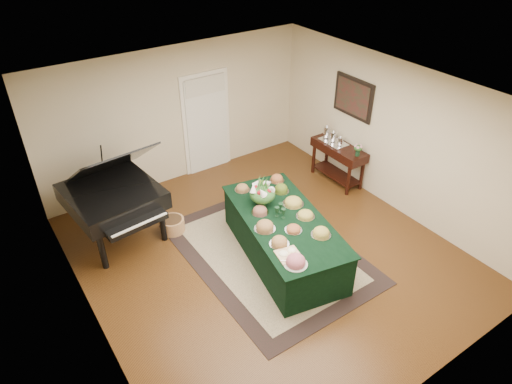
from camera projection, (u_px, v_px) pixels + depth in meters
ground at (266, 253)px, 7.51m from camera, size 6.00×6.00×0.00m
area_rug at (268, 252)px, 7.52m from camera, size 2.40×3.37×0.01m
kitchen_doorway at (207, 124)px, 9.27m from camera, size 1.05×0.07×2.10m
buffet_table at (283, 237)px, 7.25m from camera, size 1.63×2.66×0.76m
food_platters at (282, 215)px, 7.05m from camera, size 1.35×2.24×0.12m
cutting_board at (288, 253)px, 6.33m from camera, size 0.38×0.38×0.10m
green_goblets at (280, 211)px, 7.06m from camera, size 0.18×0.21×0.18m
floral_centerpiece at (263, 192)px, 7.22m from camera, size 0.43×0.43×0.43m
grand_piano at (113, 195)px, 7.42m from camera, size 1.59×1.78×1.70m
wicker_basket at (173, 225)px, 7.93m from camera, size 0.41×0.41×0.26m
mahogany_sideboard at (338, 154)px, 9.06m from camera, size 0.45×1.22×0.80m
tea_service at (333, 136)px, 9.03m from camera, size 0.34×0.58×0.30m
pink_bouquet at (358, 148)px, 8.53m from camera, size 0.18×0.18×0.24m
wall_painting at (353, 97)px, 8.53m from camera, size 0.05×0.95×0.75m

